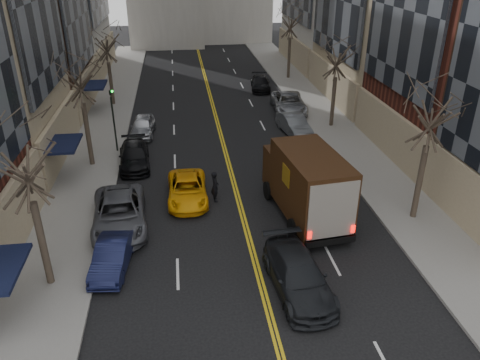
% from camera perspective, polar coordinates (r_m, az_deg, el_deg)
% --- Properties ---
extents(sidewalk_left, '(4.00, 66.00, 0.15)m').
position_cam_1_polar(sidewalk_left, '(38.30, -16.35, 6.15)').
color(sidewalk_left, slate).
rests_on(sidewalk_left, ground).
extents(sidewalk_right, '(4.00, 66.00, 0.15)m').
position_cam_1_polar(sidewalk_right, '(39.69, 10.42, 7.51)').
color(sidewalk_right, slate).
rests_on(sidewalk_right, ground).
extents(tree_lf_near, '(3.20, 3.20, 8.41)m').
position_cam_1_polar(tree_lf_near, '(18.79, -25.17, 3.52)').
color(tree_lf_near, '#382D23').
rests_on(tree_lf_near, sidewalk_left).
extents(tree_lf_mid, '(3.20, 3.20, 8.91)m').
position_cam_1_polar(tree_lf_mid, '(29.85, -19.26, 13.21)').
color(tree_lf_mid, '#382D23').
rests_on(tree_lf_mid, sidewalk_left).
extents(tree_lf_far, '(3.20, 3.20, 8.12)m').
position_cam_1_polar(tree_lf_far, '(42.56, -16.12, 16.52)').
color(tree_lf_far, '#382D23').
rests_on(tree_lf_far, sidewalk_left).
extents(tree_rt_near, '(3.20, 3.20, 8.71)m').
position_cam_1_polar(tree_rt_near, '(23.76, 22.72, 9.07)').
color(tree_rt_near, '#382D23').
rests_on(tree_rt_near, sidewalk_right).
extents(tree_rt_mid, '(3.20, 3.20, 8.32)m').
position_cam_1_polar(tree_rt_mid, '(36.24, 11.87, 15.57)').
color(tree_rt_mid, '#382D23').
rests_on(tree_rt_mid, sidewalk_right).
extents(tree_rt_far, '(3.20, 3.20, 9.11)m').
position_cam_1_polar(tree_rt_far, '(50.39, 6.26, 19.62)').
color(tree_rt_far, '#382D23').
rests_on(tree_rt_far, sidewalk_right).
extents(traffic_signal, '(0.29, 0.26, 4.70)m').
position_cam_1_polar(traffic_signal, '(32.51, -15.23, 7.82)').
color(traffic_signal, black).
rests_on(traffic_signal, sidewalk_left).
extents(ups_truck, '(3.41, 7.13, 3.77)m').
position_cam_1_polar(ups_truck, '(24.17, 8.03, -0.48)').
color(ups_truck, black).
rests_on(ups_truck, ground).
extents(observer_sedan, '(2.49, 5.25, 1.48)m').
position_cam_1_polar(observer_sedan, '(19.68, 7.11, -11.46)').
color(observer_sedan, black).
rests_on(observer_sedan, ground).
extents(taxi, '(2.16, 4.66, 1.29)m').
position_cam_1_polar(taxi, '(26.24, -6.43, -1.16)').
color(taxi, '#F1A30A').
rests_on(taxi, ground).
extents(pedestrian, '(0.52, 0.71, 1.78)m').
position_cam_1_polar(pedestrian, '(25.93, -3.07, -0.77)').
color(pedestrian, black).
rests_on(pedestrian, ground).
extents(parked_lf_b, '(1.78, 4.01, 1.28)m').
position_cam_1_polar(parked_lf_b, '(21.54, -15.29, -8.88)').
color(parked_lf_b, '#111637').
rests_on(parked_lf_b, ground).
extents(parked_lf_c, '(3.06, 5.82, 1.56)m').
position_cam_1_polar(parked_lf_c, '(24.31, -14.49, -3.97)').
color(parked_lf_c, '#52545A').
rests_on(parked_lf_c, ground).
extents(parked_lf_d, '(2.23, 4.78, 1.35)m').
position_cam_1_polar(parked_lf_d, '(30.93, -12.76, 2.87)').
color(parked_lf_d, black).
rests_on(parked_lf_d, ground).
extents(parked_lf_e, '(1.92, 4.22, 1.40)m').
position_cam_1_polar(parked_lf_e, '(36.03, -11.78, 6.46)').
color(parked_lf_e, '#B4B7BD').
rests_on(parked_lf_e, ground).
extents(parked_rt_a, '(2.04, 4.52, 1.44)m').
position_cam_1_polar(parked_rt_a, '(35.77, 6.61, 6.73)').
color(parked_rt_a, '#4E5156').
rests_on(parked_rt_a, ground).
extents(parked_rt_b, '(3.07, 5.90, 1.59)m').
position_cam_1_polar(parked_rt_b, '(40.59, 5.97, 9.31)').
color(parked_rt_b, '#9EA0A5').
rests_on(parked_rt_b, ground).
extents(parked_rt_c, '(2.30, 4.61, 1.29)m').
position_cam_1_polar(parked_rt_c, '(47.14, 2.50, 11.70)').
color(parked_rt_c, black).
rests_on(parked_rt_c, ground).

